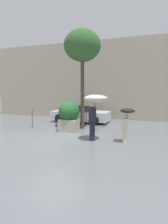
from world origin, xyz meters
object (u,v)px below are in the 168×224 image
person_child (126,117)px  parked_car_near (81,114)px  street_tree (82,47)px  parking_meter (32,112)px  person_adult (95,105)px  planter_box (69,115)px

person_child → parked_car_near: person_child is taller
street_tree → parking_meter: 4.67m
parked_car_near → street_tree: 4.56m
person_adult → parking_meter: 4.48m
parked_car_near → parking_meter: 3.45m
parked_car_near → parking_meter: (-2.06, -2.74, 0.34)m
person_adult → parked_car_near: person_adult is taller
person_child → street_tree: 4.82m
parked_car_near → parking_meter: parking_meter is taller
person_child → person_adult: bearing=-147.9°
planter_box → person_adult: bearing=-37.9°
planter_box → parked_car_near: size_ratio=0.40×
street_tree → parking_meter: size_ratio=4.33×
parked_car_near → parking_meter: size_ratio=3.18×
planter_box → person_child: 3.33m
person_adult → parking_meter: (-4.15, 1.56, -0.64)m
person_adult → parking_meter: size_ratio=1.57×
parked_car_near → person_adult: bearing=-152.3°
planter_box → person_child: planter_box is taller
planter_box → parked_car_near: planter_box is taller
street_tree → parking_meter: street_tree is taller
planter_box → parking_meter: 2.40m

